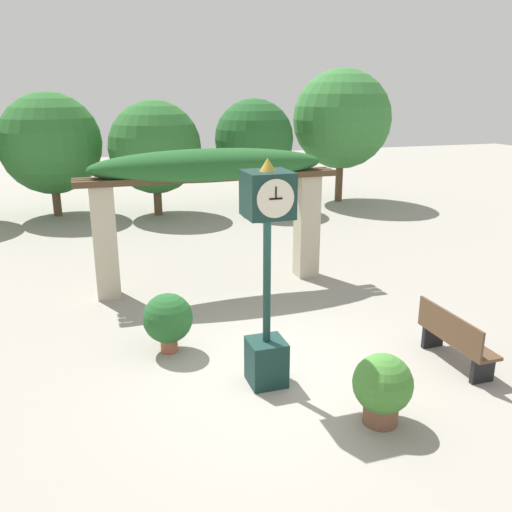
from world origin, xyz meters
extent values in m
plane|color=gray|center=(0.00, 0.00, 0.00)|extent=(60.00, 60.00, 0.00)
cube|color=#14332D|center=(-0.22, -0.19, 0.34)|extent=(0.53, 0.53, 0.68)
cylinder|color=#14332D|center=(-0.22, -0.19, 1.58)|extent=(0.11, 0.11, 1.80)
cylinder|color=gold|center=(-0.22, -0.19, 2.50)|extent=(0.18, 0.18, 0.04)
cube|color=#14332D|center=(-0.22, -0.19, 2.83)|extent=(0.62, 0.62, 0.62)
cylinder|color=beige|center=(-0.22, -0.51, 2.83)|extent=(0.51, 0.02, 0.51)
cylinder|color=beige|center=(-0.22, 0.13, 2.83)|extent=(0.51, 0.02, 0.51)
cube|color=black|center=(-0.22, -0.53, 2.83)|extent=(0.18, 0.01, 0.02)
cube|color=black|center=(-0.22, -0.53, 2.91)|extent=(0.02, 0.01, 0.16)
cone|color=gold|center=(-0.22, -0.19, 3.22)|extent=(0.22, 0.22, 0.17)
cube|color=#BCB299|center=(-2.24, 4.16, 1.18)|extent=(0.47, 0.47, 2.36)
cube|color=#BCB299|center=(2.24, 4.16, 1.18)|extent=(0.47, 0.47, 2.36)
cube|color=#4C3823|center=(0.00, 3.93, 2.42)|extent=(5.54, 0.14, 0.13)
cube|color=#4C3823|center=(0.00, 4.16, 2.42)|extent=(5.54, 0.14, 0.13)
cube|color=#4C3823|center=(0.00, 4.40, 2.42)|extent=(5.54, 0.14, 0.13)
ellipsoid|color=#235B28|center=(0.00, 4.16, 2.66)|extent=(4.97, 1.07, 0.70)
cylinder|color=#9E563D|center=(-1.43, 1.26, 0.14)|extent=(0.28, 0.28, 0.29)
sphere|color=#235B28|center=(-1.43, 1.26, 0.60)|extent=(0.82, 0.82, 0.82)
cylinder|color=brown|center=(0.87, -1.60, 0.14)|extent=(0.45, 0.45, 0.28)
sphere|color=#427F33|center=(0.87, -1.60, 0.57)|extent=(0.78, 0.78, 0.78)
cube|color=brown|center=(2.83, -0.55, 0.41)|extent=(0.42, 1.53, 0.05)
cube|color=brown|center=(2.64, -0.55, 0.67)|extent=(0.04, 1.53, 0.45)
cube|color=black|center=(2.83, -1.16, 0.20)|extent=(0.38, 0.08, 0.39)
cube|color=black|center=(2.83, 0.06, 0.20)|extent=(0.38, 0.08, 0.39)
cylinder|color=brown|center=(-3.47, 12.66, 0.64)|extent=(0.28, 0.28, 1.29)
sphere|color=#2D6B2D|center=(-3.47, 12.66, 2.46)|extent=(3.36, 3.36, 3.36)
cylinder|color=brown|center=(-0.14, 11.72, 0.62)|extent=(0.28, 0.28, 1.24)
sphere|color=#2D6B2D|center=(-0.14, 11.72, 2.33)|extent=(3.11, 3.11, 3.11)
cylinder|color=brown|center=(3.34, 11.60, 0.77)|extent=(0.28, 0.28, 1.55)
sphere|color=#235B28|center=(3.34, 11.60, 2.52)|extent=(2.78, 2.78, 2.78)
cylinder|color=brown|center=(6.93, 12.01, 0.92)|extent=(0.28, 0.28, 1.84)
sphere|color=#387A38|center=(6.93, 12.01, 3.13)|extent=(3.68, 3.68, 3.68)
camera|label=1|loc=(-2.56, -6.95, 4.15)|focal=38.00mm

